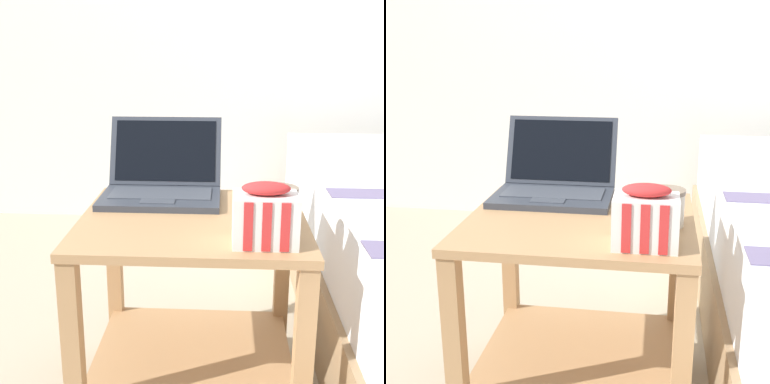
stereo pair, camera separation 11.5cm
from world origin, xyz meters
TOP-DOWN VIEW (x-y plane):
  - bedside_table at (0.00, 0.00)m, footprint 0.58×0.54m
  - laptop at (-0.10, 0.18)m, footprint 0.34×0.30m
  - mug_front_left at (0.22, -0.03)m, footprint 0.09×0.13m
  - snack_bag at (0.17, -0.18)m, footprint 0.15×0.11m
  - cell_phone at (0.19, 0.12)m, footprint 0.12×0.15m

SIDE VIEW (x-z plane):
  - bedside_table at x=0.00m, z-range 0.08..0.62m
  - cell_phone at x=0.19m, z-range 0.55..0.56m
  - laptop at x=-0.10m, z-range 0.48..0.70m
  - mug_front_left at x=0.22m, z-range 0.55..0.64m
  - snack_bag at x=0.17m, z-range 0.54..0.68m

